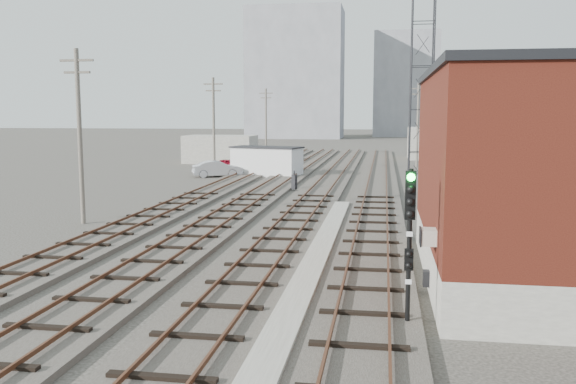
% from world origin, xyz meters
% --- Properties ---
extents(ground, '(320.00, 320.00, 0.00)m').
position_xyz_m(ground, '(0.00, 60.00, 0.00)').
color(ground, '#282621').
rests_on(ground, ground).
extents(track_right, '(3.20, 90.00, 0.39)m').
position_xyz_m(track_right, '(2.50, 39.00, 0.11)').
color(track_right, '#332D28').
rests_on(track_right, ground).
extents(track_mid_right, '(3.20, 90.00, 0.39)m').
position_xyz_m(track_mid_right, '(-1.50, 39.00, 0.11)').
color(track_mid_right, '#332D28').
rests_on(track_mid_right, ground).
extents(track_mid_left, '(3.20, 90.00, 0.39)m').
position_xyz_m(track_mid_left, '(-5.50, 39.00, 0.11)').
color(track_mid_left, '#332D28').
rests_on(track_mid_left, ground).
extents(track_left, '(3.20, 90.00, 0.39)m').
position_xyz_m(track_left, '(-9.50, 39.00, 0.11)').
color(track_left, '#332D28').
rests_on(track_left, ground).
extents(platform_curb, '(0.90, 28.00, 0.26)m').
position_xyz_m(platform_curb, '(0.50, 14.00, 0.13)').
color(platform_curb, gray).
rests_on(platform_curb, ground).
extents(brick_building, '(6.54, 12.20, 7.22)m').
position_xyz_m(brick_building, '(7.50, 12.00, 3.63)').
color(brick_building, gray).
rests_on(brick_building, ground).
extents(lattice_tower, '(1.60, 1.60, 15.00)m').
position_xyz_m(lattice_tower, '(5.50, 35.00, 7.50)').
color(lattice_tower, black).
rests_on(lattice_tower, ground).
extents(utility_pole_left_a, '(1.80, 0.24, 9.00)m').
position_xyz_m(utility_pole_left_a, '(-12.50, 20.00, 4.80)').
color(utility_pole_left_a, '#595147').
rests_on(utility_pole_left_a, ground).
extents(utility_pole_left_b, '(1.80, 0.24, 9.00)m').
position_xyz_m(utility_pole_left_b, '(-12.50, 45.00, 4.80)').
color(utility_pole_left_b, '#595147').
rests_on(utility_pole_left_b, ground).
extents(utility_pole_left_c, '(1.80, 0.24, 9.00)m').
position_xyz_m(utility_pole_left_c, '(-12.50, 70.00, 4.80)').
color(utility_pole_left_c, '#595147').
rests_on(utility_pole_left_c, ground).
extents(utility_pole_right_a, '(1.80, 0.24, 9.00)m').
position_xyz_m(utility_pole_right_a, '(6.50, 28.00, 4.80)').
color(utility_pole_right_a, '#595147').
rests_on(utility_pole_right_a, ground).
extents(utility_pole_right_b, '(1.80, 0.24, 9.00)m').
position_xyz_m(utility_pole_right_b, '(6.50, 58.00, 4.80)').
color(utility_pole_right_b, '#595147').
rests_on(utility_pole_right_b, ground).
extents(apartment_left, '(22.00, 14.00, 30.00)m').
position_xyz_m(apartment_left, '(-18.00, 135.00, 15.00)').
color(apartment_left, gray).
rests_on(apartment_left, ground).
extents(apartment_right, '(16.00, 12.00, 26.00)m').
position_xyz_m(apartment_right, '(8.00, 150.00, 13.00)').
color(apartment_right, gray).
rests_on(apartment_right, ground).
extents(shed_left, '(8.00, 5.00, 3.20)m').
position_xyz_m(shed_left, '(-16.00, 60.00, 1.60)').
color(shed_left, gray).
rests_on(shed_left, ground).
extents(shed_right, '(6.00, 6.00, 4.00)m').
position_xyz_m(shed_right, '(9.00, 70.00, 2.00)').
color(shed_right, gray).
rests_on(shed_right, ground).
extents(signal_mast, '(0.40, 0.42, 4.29)m').
position_xyz_m(signal_mast, '(3.70, 6.69, 2.56)').
color(signal_mast, gray).
rests_on(signal_mast, ground).
extents(switch_stand, '(0.42, 0.42, 1.40)m').
position_xyz_m(switch_stand, '(-3.60, 35.35, 0.66)').
color(switch_stand, black).
rests_on(switch_stand, ground).
extents(site_trailer, '(7.00, 4.51, 2.72)m').
position_xyz_m(site_trailer, '(-7.72, 45.78, 1.37)').
color(site_trailer, silver).
rests_on(site_trailer, ground).
extents(car_red, '(4.07, 2.06, 1.33)m').
position_xyz_m(car_red, '(-11.92, 48.75, 0.66)').
color(car_red, maroon).
rests_on(car_red, ground).
extents(car_silver, '(4.73, 3.30, 1.48)m').
position_xyz_m(car_silver, '(-12.02, 44.24, 0.74)').
color(car_silver, '#9EA1A6').
rests_on(car_silver, ground).
extents(car_grey, '(5.41, 3.60, 1.46)m').
position_xyz_m(car_grey, '(-11.43, 56.86, 0.73)').
color(car_grey, slate).
rests_on(car_grey, ground).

